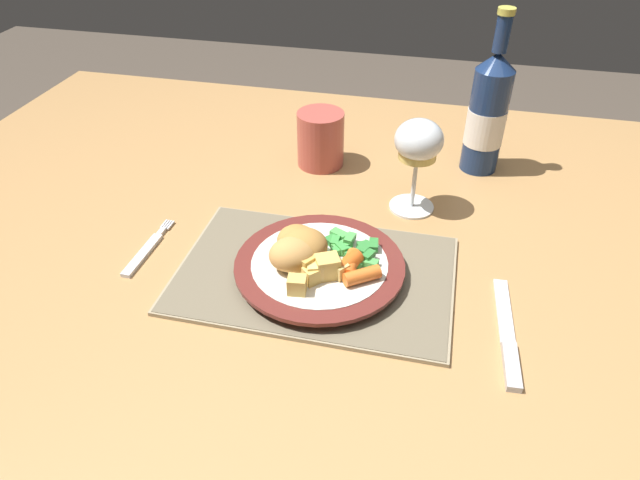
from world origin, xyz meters
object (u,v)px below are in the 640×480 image
dining_table (324,273)px  wine_glass (418,145)px  fork (146,251)px  drinking_cup (321,138)px  bottle (487,114)px  dinner_plate (320,267)px  table_knife (508,340)px

dining_table → wine_glass: 0.25m
dining_table → wine_glass: wine_glass is taller
fork → wine_glass: bearing=29.5°
wine_glass → drinking_cup: bearing=148.4°
dining_table → bottle: (0.22, 0.27, 0.18)m
dinner_plate → fork: bearing=-179.1°
wine_glass → drinking_cup: wine_glass is taller
dinner_plate → fork: 0.26m
bottle → drinking_cup: bearing=-169.9°
table_knife → wine_glass: 0.32m
dinner_plate → table_knife: 0.26m
fork → drinking_cup: size_ratio=1.40×
dining_table → fork: bearing=-158.2°
dinner_plate → fork: dinner_plate is taller
fork → bottle: 0.60m
dining_table → drinking_cup: 0.26m
dinner_plate → wine_glass: 0.25m
table_knife → drinking_cup: size_ratio=1.92×
table_knife → dining_table: bearing=148.7°
dinner_plate → table_knife: bearing=-14.9°
fork → bottle: bearing=37.9°
dinner_plate → wine_glass: wine_glass is taller
dinner_plate → bottle: bearing=59.9°
dining_table → dinner_plate: dinner_plate is taller
dinner_plate → wine_glass: (0.11, 0.20, 0.09)m
table_knife → bottle: size_ratio=0.69×
bottle → drinking_cup: bottle is taller
drinking_cup → fork: bearing=-120.9°
dining_table → wine_glass: size_ratio=9.77×
fork → bottle: bottle is taller
dinner_plate → drinking_cup: (-0.07, 0.31, 0.03)m
dining_table → bottle: bearing=50.0°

